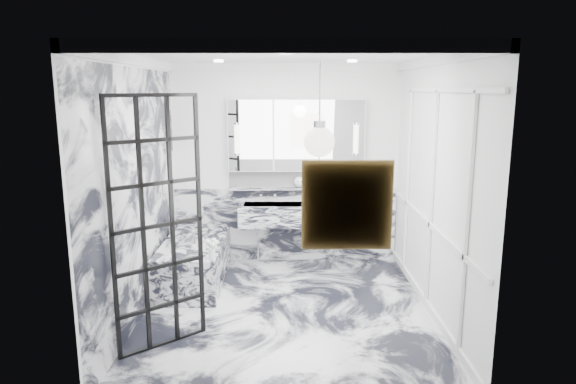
{
  "coord_description": "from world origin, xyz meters",
  "views": [
    {
      "loc": [
        -0.0,
        -5.42,
        2.47
      ],
      "look_at": [
        0.03,
        0.5,
        1.27
      ],
      "focal_mm": 32.0,
      "sensor_mm": 36.0,
      "label": 1
    }
  ],
  "objects_px": {
    "crittall_door": "(158,226)",
    "bathtub": "(195,261)",
    "mirror_cabinet": "(296,135)",
    "trough_sink": "(296,214)"
  },
  "relations": [
    {
      "from": "trough_sink",
      "to": "mirror_cabinet",
      "type": "height_order",
      "value": "mirror_cabinet"
    },
    {
      "from": "crittall_door",
      "to": "trough_sink",
      "type": "xyz_separation_m",
      "value": [
        1.35,
        2.33,
        -0.47
      ]
    },
    {
      "from": "trough_sink",
      "to": "bathtub",
      "type": "relative_size",
      "value": 0.97
    },
    {
      "from": "trough_sink",
      "to": "mirror_cabinet",
      "type": "distance_m",
      "value": 1.1
    },
    {
      "from": "crittall_door",
      "to": "mirror_cabinet",
      "type": "xyz_separation_m",
      "value": [
        1.35,
        2.5,
        0.62
      ]
    },
    {
      "from": "crittall_door",
      "to": "mirror_cabinet",
      "type": "bearing_deg",
      "value": 22.82
    },
    {
      "from": "crittall_door",
      "to": "bathtub",
      "type": "distance_m",
      "value": 1.91
    },
    {
      "from": "crittall_door",
      "to": "trough_sink",
      "type": "bearing_deg",
      "value": 21.1
    },
    {
      "from": "trough_sink",
      "to": "bathtub",
      "type": "height_order",
      "value": "trough_sink"
    },
    {
      "from": "crittall_door",
      "to": "bathtub",
      "type": "relative_size",
      "value": 1.46
    }
  ]
}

